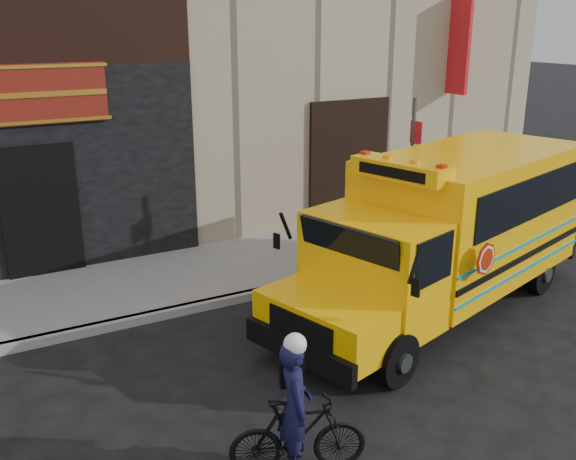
{
  "coord_description": "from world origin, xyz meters",
  "views": [
    {
      "loc": [
        -4.68,
        -7.37,
        4.97
      ],
      "look_at": [
        0.34,
        1.85,
        1.51
      ],
      "focal_mm": 40.0,
      "sensor_mm": 36.0,
      "label": 1
    }
  ],
  "objects_px": {
    "school_bus": "(450,226)",
    "bicycle": "(298,436)",
    "sign_pole": "(411,179)",
    "cyclist": "(295,409)"
  },
  "relations": [
    {
      "from": "sign_pole",
      "to": "school_bus",
      "type": "bearing_deg",
      "value": -105.67
    },
    {
      "from": "sign_pole",
      "to": "bicycle",
      "type": "distance_m",
      "value": 6.84
    },
    {
      "from": "school_bus",
      "to": "bicycle",
      "type": "distance_m",
      "value": 5.39
    },
    {
      "from": "school_bus",
      "to": "cyclist",
      "type": "bearing_deg",
      "value": -150.36
    },
    {
      "from": "sign_pole",
      "to": "bicycle",
      "type": "xyz_separation_m",
      "value": [
        -5.05,
        -4.38,
        -1.46
      ]
    },
    {
      "from": "sign_pole",
      "to": "bicycle",
      "type": "relative_size",
      "value": 2.24
    },
    {
      "from": "school_bus",
      "to": "bicycle",
      "type": "xyz_separation_m",
      "value": [
        -4.57,
        -2.66,
        -1.03
      ]
    },
    {
      "from": "sign_pole",
      "to": "cyclist",
      "type": "xyz_separation_m",
      "value": [
        -5.06,
        -4.32,
        -1.15
      ]
    },
    {
      "from": "sign_pole",
      "to": "cyclist",
      "type": "distance_m",
      "value": 6.75
    },
    {
      "from": "school_bus",
      "to": "sign_pole",
      "type": "xyz_separation_m",
      "value": [
        0.48,
        1.72,
        0.43
      ]
    }
  ]
}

